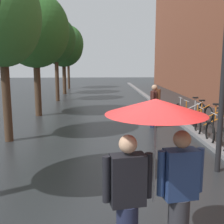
% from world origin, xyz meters
% --- Properties ---
extents(kerb_strip, '(0.30, 36.00, 0.12)m').
position_xyz_m(kerb_strip, '(3.20, 10.00, 0.06)').
color(kerb_strip, slate).
rests_on(kerb_strip, ground).
extents(street_tree_1, '(2.29, 2.29, 5.16)m').
position_xyz_m(street_tree_1, '(-2.83, 5.74, 3.69)').
color(street_tree_1, '#473323').
rests_on(street_tree_1, ground).
extents(street_tree_2, '(2.95, 2.95, 5.38)m').
position_xyz_m(street_tree_2, '(-2.76, 9.92, 3.74)').
color(street_tree_2, '#473323').
rests_on(street_tree_2, ground).
extents(street_tree_3, '(2.39, 2.39, 5.08)m').
position_xyz_m(street_tree_3, '(-2.58, 14.76, 3.70)').
color(street_tree_3, '#473323').
rests_on(street_tree_3, ground).
extents(street_tree_4, '(2.84, 2.84, 4.87)m').
position_xyz_m(street_tree_4, '(-2.58, 18.59, 3.42)').
color(street_tree_4, '#473323').
rests_on(street_tree_4, ground).
extents(street_tree_5, '(2.70, 2.70, 5.49)m').
position_xyz_m(street_tree_5, '(-2.67, 22.70, 3.89)').
color(street_tree_5, '#473323').
rests_on(street_tree_5, ground).
extents(parked_bicycle_4, '(1.13, 0.78, 0.96)m').
position_xyz_m(parked_bicycle_4, '(3.73, 6.06, 0.38)').
color(parked_bicycle_4, black).
rests_on(parked_bicycle_4, ground).
extents(parked_bicycle_5, '(1.17, 0.85, 0.96)m').
position_xyz_m(parked_bicycle_5, '(3.92, 6.91, 0.38)').
color(parked_bicycle_5, black).
rests_on(parked_bicycle_5, ground).
extents(parked_bicycle_6, '(1.14, 0.80, 0.96)m').
position_xyz_m(parked_bicycle_6, '(3.77, 7.85, 0.38)').
color(parked_bicycle_6, black).
rests_on(parked_bicycle_6, ground).
extents(parked_bicycle_7, '(1.09, 0.71, 0.96)m').
position_xyz_m(parked_bicycle_7, '(3.80, 8.73, 0.38)').
color(parked_bicycle_7, black).
rests_on(parked_bicycle_7, ground).
extents(couple_under_umbrella, '(1.23, 1.16, 2.03)m').
position_xyz_m(couple_under_umbrella, '(0.60, 0.16, 1.38)').
color(couple_under_umbrella, '#1E233D').
rests_on(couple_under_umbrella, ground).
extents(street_lamp_post, '(0.24, 0.24, 4.10)m').
position_xyz_m(street_lamp_post, '(2.60, 3.00, 2.41)').
color(street_lamp_post, black).
rests_on(street_lamp_post, ground).
extents(pedestrian_walking_midground, '(0.41, 0.56, 1.60)m').
position_xyz_m(pedestrian_walking_midground, '(2.00, 7.35, 0.85)').
color(pedestrian_walking_midground, '#1E233D').
rests_on(pedestrian_walking_midground, ground).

